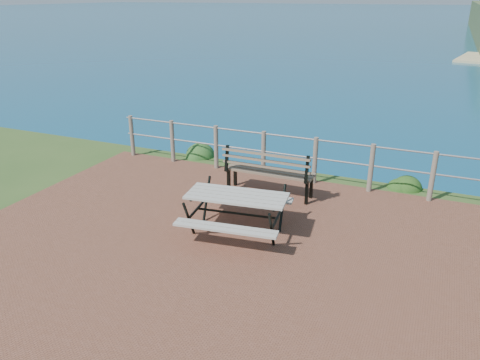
% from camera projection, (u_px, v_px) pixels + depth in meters
% --- Properties ---
extents(ground, '(10.00, 7.00, 0.12)m').
position_uv_depth(ground, '(256.00, 260.00, 7.10)').
color(ground, brown).
rests_on(ground, ground).
extents(ocean, '(1200.00, 1200.00, 0.00)m').
position_uv_depth(ocean, '(450.00, 4.00, 177.49)').
color(ocean, '#155C7F').
rests_on(ocean, ground).
extents(safety_railing, '(9.40, 0.10, 1.00)m').
position_uv_depth(safety_railing, '(315.00, 158.00, 9.74)').
color(safety_railing, '#6B5B4C').
rests_on(safety_railing, ground).
extents(picnic_table, '(1.71, 1.42, 0.69)m').
position_uv_depth(picnic_table, '(237.00, 210.00, 7.72)').
color(picnic_table, '#A59E94').
rests_on(picnic_table, ground).
extents(park_bench, '(1.76, 0.44, 0.99)m').
position_uv_depth(park_bench, '(270.00, 164.00, 9.15)').
color(park_bench, brown).
rests_on(park_bench, ground).
extents(shrub_lip_west, '(0.78, 0.78, 0.53)m').
position_uv_depth(shrub_lip_west, '(198.00, 155.00, 11.68)').
color(shrub_lip_west, '#2A5720').
rests_on(shrub_lip_west, ground).
extents(shrub_lip_east, '(0.68, 0.68, 0.38)m').
position_uv_depth(shrub_lip_east, '(408.00, 186.00, 9.85)').
color(shrub_lip_east, '#1D4916').
rests_on(shrub_lip_east, ground).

